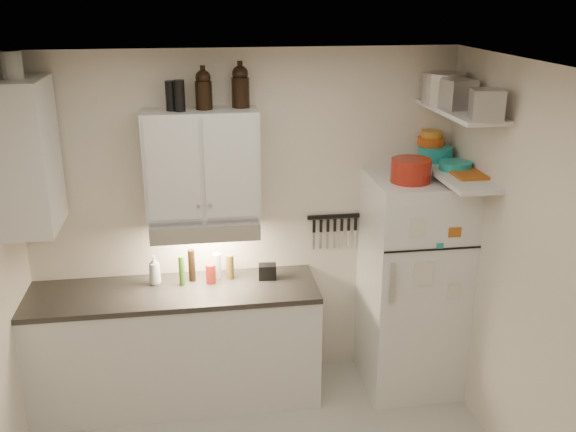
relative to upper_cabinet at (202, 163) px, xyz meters
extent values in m
cube|color=white|center=(0.30, -1.33, 0.78)|extent=(3.20, 3.00, 0.02)
cube|color=beige|center=(0.30, 0.18, -0.53)|extent=(3.20, 0.02, 2.60)
cube|color=beige|center=(1.91, -1.33, -0.53)|extent=(0.02, 3.00, 2.60)
cube|color=silver|center=(-0.25, -0.14, -1.39)|extent=(2.10, 0.60, 0.88)
cube|color=#2D2A27|center=(-0.25, -0.14, -0.93)|extent=(2.10, 0.62, 0.04)
cube|color=silver|center=(0.00, 0.00, 0.00)|extent=(0.80, 0.33, 0.75)
cube|color=silver|center=(-1.14, -0.14, 0.12)|extent=(0.33, 0.55, 1.00)
cube|color=silver|center=(0.00, -0.06, -0.44)|extent=(0.76, 0.46, 0.12)
cube|color=white|center=(1.55, -0.18, -0.98)|extent=(0.70, 0.68, 1.70)
cube|color=silver|center=(1.75, -0.31, 0.38)|extent=(0.30, 0.95, 0.03)
cube|color=silver|center=(1.75, -0.31, -0.07)|extent=(0.30, 0.95, 0.03)
cube|color=black|center=(1.00, 0.15, -0.51)|extent=(0.42, 0.02, 0.03)
cylinder|color=maroon|center=(1.45, -0.26, -0.04)|extent=(0.35, 0.35, 0.16)
cube|color=#B05616|center=(1.81, -0.42, -0.08)|extent=(0.23, 0.28, 0.09)
cylinder|color=silver|center=(1.55, -0.31, -0.07)|extent=(0.07, 0.07, 0.11)
cylinder|color=silver|center=(1.72, -0.06, 0.50)|extent=(0.36, 0.36, 0.21)
cube|color=#AAAAAD|center=(1.73, -0.31, 0.49)|extent=(0.23, 0.21, 0.20)
cube|color=#AAAAAD|center=(1.74, -0.71, 0.48)|extent=(0.23, 0.23, 0.19)
cylinder|color=teal|center=(1.73, 0.02, 0.00)|extent=(0.25, 0.25, 0.10)
cylinder|color=#BE4811|center=(1.71, 0.08, 0.08)|extent=(0.20, 0.20, 0.06)
cylinder|color=#C48222|center=(1.71, 0.08, 0.14)|extent=(0.16, 0.16, 0.05)
cylinder|color=teal|center=(1.77, -0.26, -0.02)|extent=(0.30, 0.30, 0.06)
cylinder|color=black|center=(-0.13, -0.04, 0.48)|extent=(0.09, 0.09, 0.21)
cylinder|color=black|center=(-0.19, -0.01, 0.48)|extent=(0.07, 0.07, 0.20)
cylinder|color=silver|center=(-1.14, -0.16, 0.71)|extent=(0.13, 0.13, 0.17)
imported|color=silver|center=(-0.38, -0.02, -0.78)|extent=(0.11, 0.11, 0.26)
cylinder|color=brown|center=(0.17, 0.00, -0.81)|extent=(0.07, 0.07, 0.19)
cylinder|color=#325D17|center=(-0.18, -0.07, -0.79)|extent=(0.05, 0.05, 0.23)
cylinder|color=black|center=(-0.11, 0.00, -0.78)|extent=(0.05, 0.05, 0.25)
cylinder|color=silver|center=(0.08, 0.02, -0.81)|extent=(0.07, 0.07, 0.19)
cylinder|color=maroon|center=(0.03, -0.06, -0.83)|extent=(0.09, 0.09, 0.15)
cube|color=black|center=(0.45, -0.05, -0.85)|extent=(0.14, 0.11, 0.11)
camera|label=1|loc=(-0.05, -4.43, 1.14)|focal=40.00mm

